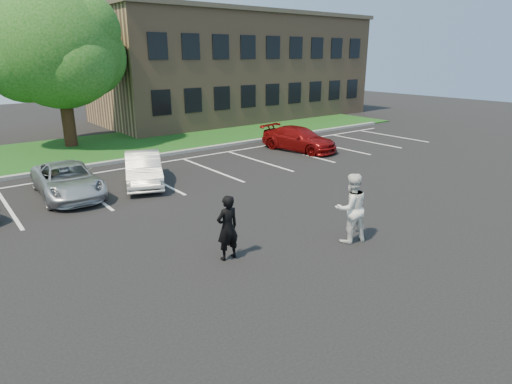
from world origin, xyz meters
TOP-DOWN VIEW (x-y plane):
  - ground_plane at (0.00, 0.00)m, footprint 90.00×90.00m
  - curb at (0.00, 12.00)m, footprint 40.00×0.30m
  - grass_strip at (0.00, 16.00)m, footprint 44.00×8.00m
  - stall_lines at (1.40, 8.95)m, footprint 34.00×5.36m
  - office_building at (14.00, 21.99)m, footprint 22.40×10.40m
  - tree at (-0.75, 17.50)m, footprint 7.80×7.20m
  - man_black_suit at (-1.70, 0.00)m, footprint 0.64×0.42m
  - man_white_shirt at (1.67, -1.20)m, footprint 1.16×1.01m
  - car_silver_minivan at (-3.51, 8.06)m, footprint 2.27×4.51m
  - car_white_sedan at (-0.61, 7.75)m, footprint 2.71×4.17m
  - car_red_compact at (8.92, 8.59)m, footprint 2.60×4.72m

SIDE VIEW (x-z plane):
  - ground_plane at x=0.00m, z-range 0.00..0.00m
  - stall_lines at x=1.40m, z-range 0.00..0.01m
  - grass_strip at x=0.00m, z-range 0.00..0.08m
  - curb at x=0.00m, z-range 0.00..0.15m
  - car_silver_minivan at x=-3.51m, z-range 0.00..1.23m
  - car_red_compact at x=8.92m, z-range 0.00..1.29m
  - car_white_sedan at x=-0.61m, z-range 0.00..1.30m
  - man_black_suit at x=-1.70m, z-range 0.00..1.75m
  - man_white_shirt at x=1.67m, z-range 0.00..2.01m
  - office_building at x=14.00m, z-range 0.01..8.31m
  - tree at x=-0.75m, z-range 0.95..9.75m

